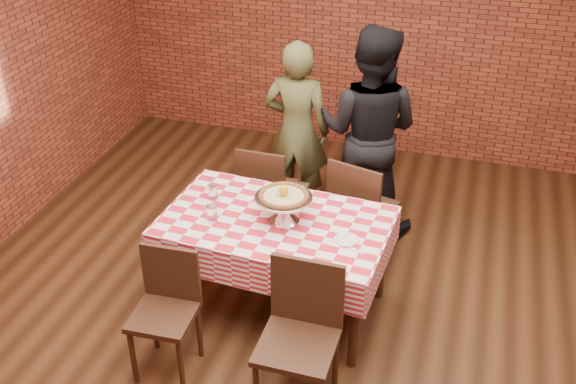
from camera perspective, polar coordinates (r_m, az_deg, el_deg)
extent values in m
plane|color=black|center=(4.75, 1.64, -12.49)|extent=(6.00, 6.00, 0.00)
plane|color=maroon|center=(6.64, 8.96, 14.87)|extent=(5.50, 0.00, 5.50)
cube|color=#3F2616|center=(4.78, -1.01, -6.21)|extent=(1.57, 1.00, 0.75)
cylinder|color=beige|center=(4.47, -0.37, -0.36)|extent=(0.36, 0.36, 0.03)
ellipsoid|color=yellow|center=(4.44, -0.37, 0.15)|extent=(0.07, 0.07, 0.08)
cylinder|color=white|center=(4.55, -6.50, -1.81)|extent=(0.08, 0.08, 0.11)
cylinder|color=white|center=(4.78, -6.39, 0.00)|extent=(0.08, 0.08, 0.11)
cylinder|color=white|center=(4.37, 4.98, -4.05)|extent=(0.17, 0.17, 0.01)
cube|color=white|center=(4.29, 5.49, -4.89)|extent=(0.05, 0.04, 0.00)
cube|color=white|center=(4.28, 6.20, -5.06)|extent=(0.06, 0.05, 0.00)
cube|color=silver|center=(4.75, 1.20, -0.01)|extent=(0.09, 0.07, 0.12)
imported|color=#4E522D|center=(5.70, 0.75, 5.27)|extent=(0.59, 0.41, 1.57)
imported|color=black|center=(5.49, 6.87, 5.14)|extent=(0.93, 0.76, 1.77)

